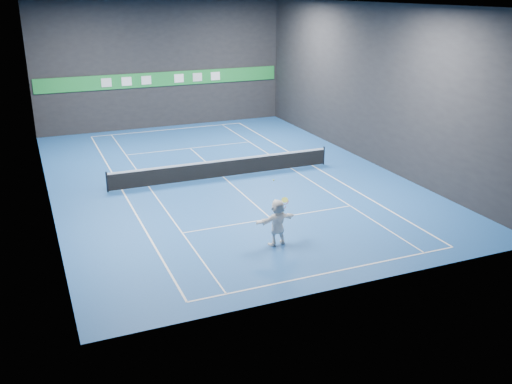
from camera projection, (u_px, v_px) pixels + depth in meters
name	position (u px, v px, depth m)	size (l,w,h in m)	color
ground	(223.00, 177.00, 31.07)	(26.00, 26.00, 0.00)	#1B4E98
ceiling	(220.00, 4.00, 28.02)	(26.00, 26.00, 0.00)	black
wall_back	(162.00, 65.00, 40.83)	(18.00, 0.10, 9.00)	black
wall_front	(356.00, 162.00, 18.26)	(18.00, 0.10, 9.00)	black
wall_left	(38.00, 108.00, 26.29)	(0.10, 26.00, 9.00)	black
wall_right	(369.00, 84.00, 32.80)	(0.10, 26.00, 9.00)	black
baseline_near	(332.00, 272.00, 20.75)	(10.98, 0.08, 0.01)	white
baseline_far	(169.00, 130.00, 41.40)	(10.98, 0.08, 0.01)	white
sideline_doubles_left	(122.00, 190.00, 29.09)	(0.08, 23.78, 0.01)	white
sideline_doubles_right	(313.00, 166.00, 33.06)	(0.08, 23.78, 0.01)	white
sideline_singles_left	(149.00, 187.00, 29.59)	(0.06, 23.78, 0.01)	white
sideline_singles_right	(291.00, 168.00, 32.56)	(0.06, 23.78, 0.01)	white
service_line_near	(271.00, 219.00, 25.52)	(8.23, 0.06, 0.01)	white
service_line_far	(190.00, 148.00, 36.63)	(8.23, 0.06, 0.01)	white
center_service_line	(223.00, 177.00, 31.07)	(0.06, 12.80, 0.01)	white
player	(277.00, 222.00, 22.67)	(1.78, 0.57, 1.92)	white
tennis_ball	(274.00, 180.00, 22.27)	(0.06, 0.06, 0.06)	yellow
tennis_net	(223.00, 168.00, 30.89)	(12.50, 0.10, 1.07)	black
sponsor_banner	(163.00, 79.00, 41.12)	(17.64, 0.11, 1.00)	#1D8836
tennis_racket	(285.00, 203.00, 22.58)	(0.37, 0.36, 0.72)	red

